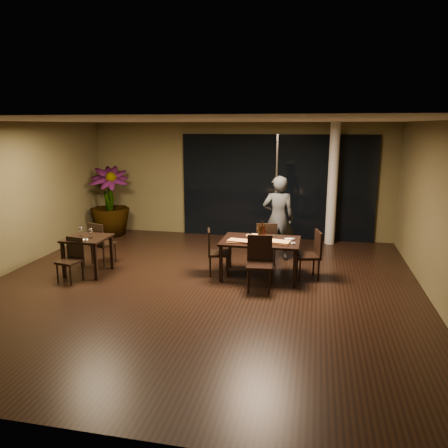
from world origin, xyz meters
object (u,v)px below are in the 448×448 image
bottle_a (259,232)px  chair_main_far (266,242)px  chair_side_near (72,257)px  diner (278,218)px  chair_side_far (100,241)px  side_table (87,243)px  chair_main_left (215,250)px  chair_main_right (312,252)px  chair_main_near (259,260)px  bottle_b (264,232)px  potted_plant (110,202)px  bottle_c (262,230)px  main_table (260,244)px

bottle_a → chair_main_far: bearing=84.7°
chair_side_near → diner: 4.33m
chair_main_far → chair_side_far: bearing=-1.7°
side_table → diner: bearing=25.4°
chair_main_left → chair_main_right: (1.89, 0.17, 0.02)m
chair_main_left → diner: (1.14, 1.25, 0.42)m
chair_main_near → chair_main_right: chair_main_near is taller
chair_main_right → diner: bearing=-160.0°
side_table → chair_main_left: (2.49, 0.46, -0.11)m
chair_main_near → bottle_b: bearing=84.1°
diner → potted_plant: 4.81m
chair_side_far → bottle_a: size_ratio=3.34×
bottle_c → chair_main_right: bearing=2.2°
chair_side_far → potted_plant: 2.64m
chair_main_near → bottle_c: size_ratio=2.80×
main_table → bottle_b: size_ratio=5.25×
chair_main_far → chair_main_near: (0.04, -1.36, 0.02)m
main_table → bottle_a: 0.23m
main_table → chair_main_near: chair_main_near is taller
chair_main_near → bottle_c: 0.83m
diner → chair_side_far: bearing=7.7°
chair_main_near → potted_plant: bearing=138.7°
main_table → chair_side_near: (-3.49, -0.95, -0.21)m
chair_side_near → side_table: bearing=91.3°
bottle_a → chair_main_right: bearing=3.8°
main_table → chair_main_near: (0.06, -0.63, -0.13)m
potted_plant → bottle_c: 5.03m
side_table → bottle_c: (3.42, 0.60, 0.30)m
chair_main_far → chair_side_far: size_ratio=1.03×
chair_side_far → potted_plant: bearing=-50.6°
main_table → chair_main_far: size_ratio=1.59×
bottle_a → side_table: bearing=-170.4°
bottle_a → chair_main_left: bearing=-173.1°
main_table → chair_main_right: (0.99, 0.14, -0.15)m
chair_side_near → potted_plant: bearing=116.8°
main_table → chair_side_far: size_ratio=1.64×
chair_main_far → chair_main_left: (-0.93, -0.77, -0.02)m
chair_main_far → side_table: bearing=7.6°
chair_main_near → bottle_b: size_ratio=3.42×
chair_side_far → main_table: bearing=-163.7°
chair_main_right → chair_side_far: size_ratio=1.03×
chair_main_left → potted_plant: potted_plant is taller
potted_plant → bottle_a: (4.36, -2.45, -0.04)m
bottle_a → bottle_b: bearing=-15.6°
chair_main_far → bottle_a: 0.76m
side_table → bottle_c: size_ratio=2.29×
chair_main_near → chair_main_right: (0.92, 0.77, -0.02)m
chair_side_near → chair_main_right: bearing=25.7°
side_table → diner: diner is taller
chair_main_right → bottle_a: size_ratio=3.43×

